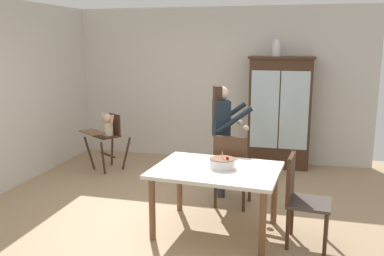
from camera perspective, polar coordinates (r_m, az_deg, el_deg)
The scene contains 10 objects.
ground_plane at distance 5.30m, azimuth -1.89°, elevation -11.62°, with size 6.24×6.24×0.00m, color tan.
wall_back at distance 7.47m, azimuth 3.65°, elevation 5.94°, with size 5.32×0.06×2.70m, color beige.
china_cabinet at distance 7.14m, azimuth 11.93°, elevation 2.14°, with size 1.07×0.48×1.87m.
ceramic_vase at distance 7.06m, azimuth 11.51°, elevation 10.61°, with size 0.13×0.13×0.27m.
high_chair_with_toddler at distance 7.00m, azimuth -11.56°, elevation -0.44°, with size 0.80×0.84×0.95m.
adult_person at distance 5.65m, azimuth 4.09°, elevation 0.13°, with size 0.62×0.61×1.53m.
dining_table at distance 4.62m, azimuth 3.34°, elevation -6.63°, with size 1.44×1.12×0.74m.
birthday_cake at distance 4.60m, azimuth 4.16°, elevation -4.81°, with size 0.28×0.28×0.19m.
dining_chair_far_side at distance 5.32m, azimuth 5.43°, elevation -5.21°, with size 0.48×0.48×0.96m.
dining_chair_right_end at distance 4.52m, azimuth 14.54°, elevation -8.69°, with size 0.48×0.48×0.96m.
Camera 1 is at (1.36, -4.68, 2.10)m, focal length 38.86 mm.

